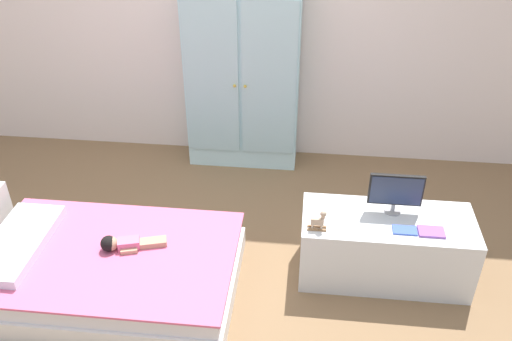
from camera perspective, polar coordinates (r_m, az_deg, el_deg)
name	(u,v)px	position (r m, az deg, el deg)	size (l,w,h in m)	color
ground_plane	(187,271)	(3.63, -7.23, -10.33)	(10.00, 10.00, 0.02)	brown
bed	(112,270)	(3.51, -14.80, -9.99)	(1.53, 0.97, 0.27)	white
pillow	(17,243)	(3.63, -23.58, -6.90)	(0.32, 0.70, 0.06)	silver
doll	(121,243)	(3.42, -13.85, -7.39)	(0.39, 0.18, 0.10)	#D6668E
wardrobe	(243,77)	(4.33, -1.41, 9.66)	(0.88, 0.32, 1.50)	silver
tv_stand	(385,247)	(3.52, 13.24, -7.76)	(1.04, 0.45, 0.44)	silver
tv_monitor	(396,191)	(3.36, 14.35, -2.11)	(0.32, 0.10, 0.27)	#99999E
rocking_horse_toy	(319,220)	(3.20, 6.59, -5.17)	(0.11, 0.04, 0.13)	#8E6642
book_blue	(405,230)	(3.32, 15.21, -6.01)	(0.14, 0.08, 0.01)	blue
book_purple	(431,232)	(3.35, 17.78, -6.09)	(0.15, 0.10, 0.01)	#8E51B2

